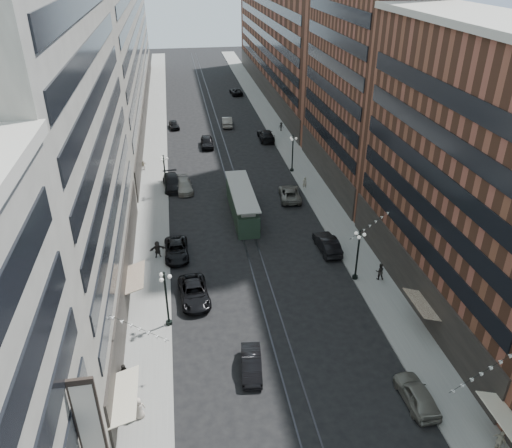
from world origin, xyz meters
TOP-DOWN VIEW (x-y plane):
  - ground at (0.00, 60.00)m, footprint 220.00×220.00m
  - sidewalk_west at (-11.00, 70.00)m, footprint 4.00×180.00m
  - sidewalk_east at (11.00, 70.00)m, footprint 4.00×180.00m
  - rail_west at (-0.70, 70.00)m, footprint 0.12×180.00m
  - rail_east at (0.70, 70.00)m, footprint 0.12×180.00m
  - building_west_mid at (-17.00, 33.00)m, footprint 8.00×36.00m
  - building_west_far at (-17.00, 96.00)m, footprint 8.00×90.00m
  - building_east_mid at (17.00, 28.00)m, footprint 8.00×30.00m
  - building_east_tower at (17.00, 56.00)m, footprint 8.00×26.00m
  - building_east_far at (17.00, 105.00)m, footprint 8.00×72.00m
  - lamppost_sw_far at (-9.20, 28.00)m, footprint 1.03×1.14m
  - lamppost_sw_mid at (-9.20, 55.00)m, footprint 1.03×1.14m
  - lamppost_se_far at (9.20, 32.00)m, footprint 1.03×1.14m
  - lamppost_se_mid at (9.20, 60.00)m, footprint 1.03×1.14m
  - streetcar at (0.00, 47.55)m, footprint 2.72×12.31m
  - car_2 at (-6.80, 31.34)m, footprint 3.07×5.89m
  - car_4 at (8.40, 16.46)m, footprint 1.99×4.73m
  - car_5 at (-2.92, 21.46)m, footprint 2.02×4.56m
  - pedestrian_1 at (-11.32, 18.29)m, footprint 0.95×0.68m
  - pedestrian_2 at (-12.50, 21.78)m, footprint 0.88×0.59m
  - pedestrian_4 at (11.89, 11.78)m, footprint 0.75×1.08m
  - car_7 at (-8.25, 39.32)m, footprint 2.55×5.41m
  - car_8 at (-6.80, 55.96)m, footprint 2.44×5.22m
  - car_9 at (-7.61, 83.58)m, footprint 2.11×4.22m
  - car_10 at (8.01, 37.77)m, footprint 2.05×5.31m
  - car_11 at (6.85, 51.13)m, footprint 3.25×5.89m
  - car_12 at (7.95, 74.62)m, footprint 2.56×6.05m
  - car_13 at (-2.39, 72.69)m, footprint 2.17×5.13m
  - car_14 at (2.20, 83.45)m, footprint 2.16×5.27m
  - pedestrian_5 at (-10.22, 39.27)m, footprint 1.80×0.83m
  - pedestrian_6 at (-12.50, 63.96)m, footprint 0.97×0.65m
  - pedestrian_7 at (11.53, 31.52)m, footprint 0.95×0.65m
  - pedestrian_8 at (9.50, 53.71)m, footprint 0.62×0.42m
  - pedestrian_9 at (11.48, 78.59)m, footprint 1.08×0.67m
  - car_extra_0 at (6.80, 106.12)m, footprint 2.71×5.33m
  - car_extra_1 at (-8.40, 57.09)m, footprint 2.85×5.87m

SIDE VIEW (x-z plane):
  - ground at x=0.00m, z-range 0.00..0.00m
  - rail_west at x=-0.70m, z-range 0.00..0.02m
  - rail_east at x=0.70m, z-range 0.00..0.02m
  - sidewalk_west at x=-11.00m, z-range 0.00..0.15m
  - sidewalk_east at x=11.00m, z-range 0.00..0.15m
  - car_9 at x=-7.61m, z-range 0.00..1.38m
  - car_extra_0 at x=6.80m, z-range 0.00..1.44m
  - car_5 at x=-2.92m, z-range 0.00..1.46m
  - car_8 at x=-6.80m, z-range 0.00..1.47m
  - car_7 at x=-8.25m, z-range 0.00..1.49m
  - car_11 at x=6.85m, z-range 0.00..1.56m
  - car_2 at x=-6.80m, z-range 0.00..1.59m
  - car_4 at x=8.40m, z-range 0.00..1.60m
  - car_extra_1 at x=-8.40m, z-range 0.00..1.65m
  - car_14 at x=2.20m, z-range 0.00..1.70m
  - car_10 at x=8.01m, z-range 0.00..1.73m
  - car_13 at x=-2.39m, z-range 0.00..1.73m
  - car_12 at x=7.95m, z-range 0.00..1.74m
  - pedestrian_6 at x=-12.50m, z-range 0.15..1.67m
  - pedestrian_9 at x=11.48m, z-range 0.15..1.71m
  - pedestrian_8 at x=9.50m, z-range 0.15..1.81m
  - pedestrian_2 at x=-12.50m, z-range 0.15..1.83m
  - pedestrian_4 at x=11.89m, z-range 0.15..1.84m
  - pedestrian_1 at x=-11.32m, z-range 0.15..1.91m
  - pedestrian_7 at x=11.53m, z-range 0.15..1.94m
  - pedestrian_5 at x=-10.22m, z-range 0.15..2.02m
  - streetcar at x=0.00m, z-range -0.13..3.27m
  - lamppost_sw_far at x=-9.20m, z-range 0.34..5.86m
  - lamppost_sw_mid at x=-9.20m, z-range 0.34..5.86m
  - lamppost_se_far at x=9.20m, z-range 0.34..5.86m
  - lamppost_se_mid at x=9.20m, z-range 0.34..5.86m
  - building_east_mid at x=17.00m, z-range 0.00..24.00m
  - building_east_far at x=17.00m, z-range 0.00..24.00m
  - building_west_far at x=-17.00m, z-range 0.00..26.00m
  - building_west_mid at x=-17.00m, z-range 0.00..28.00m
  - building_east_tower at x=17.00m, z-range 0.00..42.00m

